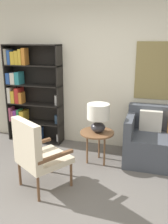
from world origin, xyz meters
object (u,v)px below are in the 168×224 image
Objects in this scene: table_lamp at (98,115)px; armchair at (36,151)px; side_table at (97,135)px; bookshelf at (28,97)px.

armchair is at bearing -121.77° from table_lamp.
side_table is (0.59, 0.97, -0.08)m from armchair.
bookshelf is 3.42× the size of side_table.
table_lamp reaches higher than side_table.
bookshelf is at bearing 159.17° from table_lamp.
bookshelf reaches higher than table_lamp.
armchair is 1.17m from table_lamp.
side_table is at bearing -21.01° from bookshelf.
side_table is at bearing 58.80° from armchair.
side_table is 0.34m from table_lamp.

